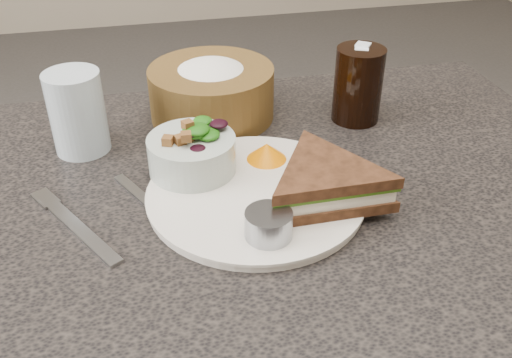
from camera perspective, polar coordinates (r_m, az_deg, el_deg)
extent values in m
cylinder|color=silver|center=(0.72, 0.00, -1.60)|extent=(0.27, 0.27, 0.01)
cylinder|color=gray|center=(0.64, 1.27, -4.60)|extent=(0.07, 0.07, 0.03)
cone|color=orange|center=(0.77, 1.07, 2.75)|extent=(0.08, 0.08, 0.02)
cube|color=#9D9EA1|center=(0.70, -17.31, -4.77)|extent=(0.10, 0.15, 0.00)
cube|color=#A2A4A7|center=(0.71, -9.68, -3.22)|extent=(0.10, 0.19, 0.00)
cylinder|color=silver|center=(0.84, -17.43, 6.37)|extent=(0.08, 0.08, 0.12)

